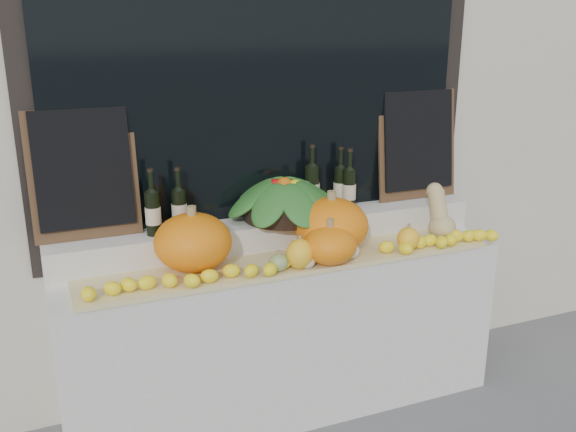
{
  "coord_description": "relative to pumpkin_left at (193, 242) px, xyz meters",
  "views": [
    {
      "loc": [
        -1.13,
        -1.33,
        2.08
      ],
      "look_at": [
        0.0,
        1.45,
        1.12
      ],
      "focal_mm": 40.0,
      "sensor_mm": 36.0,
      "label": 1
    }
  ],
  "objects": [
    {
      "name": "display_sill",
      "position": [
        0.48,
        0.06,
        -0.6
      ],
      "size": [
        2.3,
        0.55,
        0.88
      ],
      "primitive_type": "cube",
      "color": "silver",
      "rests_on": "ground"
    },
    {
      "name": "rear_tier",
      "position": [
        0.48,
        0.21,
        -0.08
      ],
      "size": [
        2.3,
        0.25,
        0.16
      ],
      "primitive_type": "cube",
      "color": "silver",
      "rests_on": "display_sill"
    },
    {
      "name": "straw_bedding",
      "position": [
        0.48,
        -0.07,
        -0.15
      ],
      "size": [
        2.1,
        0.32,
        0.02
      ],
      "primitive_type": "cube",
      "color": "tan",
      "rests_on": "display_sill"
    },
    {
      "name": "pumpkin_left",
      "position": [
        0.0,
        0.0,
        0.0
      ],
      "size": [
        0.44,
        0.44,
        0.27
      ],
      "primitive_type": "ellipsoid",
      "rotation": [
        0.0,
        0.0,
        0.22
      ],
      "color": "orange",
      "rests_on": "straw_bedding"
    },
    {
      "name": "pumpkin_right",
      "position": [
        0.71,
        -0.02,
        0.0
      ],
      "size": [
        0.43,
        0.43,
        0.28
      ],
      "primitive_type": "ellipsoid",
      "rotation": [
        0.0,
        0.0,
        -0.15
      ],
      "color": "orange",
      "rests_on": "straw_bedding"
    },
    {
      "name": "pumpkin_center",
      "position": [
        0.63,
        -0.17,
        -0.04
      ],
      "size": [
        0.3,
        0.3,
        0.19
      ],
      "primitive_type": "ellipsoid",
      "rotation": [
        0.0,
        0.0,
        0.17
      ],
      "color": "orange",
      "rests_on": "straw_bedding"
    },
    {
      "name": "butternut_squash",
      "position": [
        1.35,
        -0.06,
        -0.02
      ],
      "size": [
        0.15,
        0.21,
        0.29
      ],
      "color": "tan",
      "rests_on": "straw_bedding"
    },
    {
      "name": "decorative_gourds",
      "position": [
        0.65,
        -0.17,
        -0.08
      ],
      "size": [
        0.83,
        0.14,
        0.17
      ],
      "color": "#32631D",
      "rests_on": "straw_bedding"
    },
    {
      "name": "lemon_heap",
      "position": [
        0.48,
        -0.18,
        -0.11
      ],
      "size": [
        2.2,
        0.16,
        0.06
      ],
      "primitive_type": null,
      "color": "yellow",
      "rests_on": "straw_bedding"
    },
    {
      "name": "produce_bowl",
      "position": [
        0.54,
        0.19,
        0.11
      ],
      "size": [
        0.66,
        0.66,
        0.23
      ],
      "color": "black",
      "rests_on": "rear_tier"
    },
    {
      "name": "wine_bottle_far_left",
      "position": [
        -0.15,
        0.18,
        0.11
      ],
      "size": [
        0.08,
        0.08,
        0.33
      ],
      "color": "black",
      "rests_on": "rear_tier"
    },
    {
      "name": "wine_bottle_near_left",
      "position": [
        -0.01,
        0.21,
        0.11
      ],
      "size": [
        0.08,
        0.08,
        0.32
      ],
      "color": "black",
      "rests_on": "rear_tier"
    },
    {
      "name": "wine_bottle_tall",
      "position": [
        0.72,
        0.23,
        0.13
      ],
      "size": [
        0.08,
        0.08,
        0.37
      ],
      "color": "black",
      "rests_on": "rear_tier"
    },
    {
      "name": "wine_bottle_near_right",
      "position": [
        0.89,
        0.24,
        0.12
      ],
      "size": [
        0.08,
        0.08,
        0.34
      ],
      "color": "black",
      "rests_on": "rear_tier"
    },
    {
      "name": "wine_bottle_far_right",
      "position": [
        0.92,
        0.19,
        0.12
      ],
      "size": [
        0.08,
        0.08,
        0.34
      ],
      "color": "black",
      "rests_on": "rear_tier"
    },
    {
      "name": "chalkboard_left",
      "position": [
        -0.44,
        0.27,
        0.32
      ],
      "size": [
        0.5,
        0.11,
        0.62
      ],
      "rotation": [
        -0.13,
        0.0,
        0.0
      ],
      "color": "#4C331E",
      "rests_on": "rear_tier"
    },
    {
      "name": "chalkboard_right",
      "position": [
        1.4,
        0.27,
        0.32
      ],
      "size": [
        0.5,
        0.11,
        0.62
      ],
      "rotation": [
        -0.13,
        0.0,
        0.0
      ],
      "color": "#4C331E",
      "rests_on": "rear_tier"
    }
  ]
}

